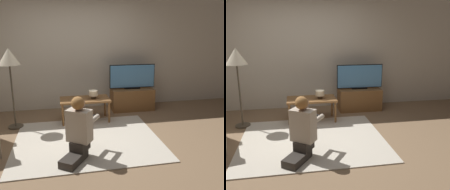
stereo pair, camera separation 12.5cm
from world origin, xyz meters
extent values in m
plane|color=#896B4C|center=(0.00, 0.00, 0.00)|extent=(10.00, 10.00, 0.00)
cube|color=beige|center=(0.00, 1.93, 1.30)|extent=(10.00, 0.06, 2.60)
cube|color=beige|center=(0.00, 0.00, 0.01)|extent=(2.39, 1.99, 0.02)
cube|color=brown|center=(1.20, 1.48, 0.25)|extent=(0.96, 0.46, 0.49)
cube|color=black|center=(1.20, 1.48, 0.51)|extent=(0.36, 0.08, 0.04)
cube|color=black|center=(1.20, 1.49, 0.79)|extent=(1.05, 0.03, 0.53)
cube|color=#4C8CC6|center=(1.20, 1.48, 0.79)|extent=(1.02, 0.04, 0.50)
cube|color=brown|center=(0.06, 0.94, 0.45)|extent=(0.98, 0.54, 0.04)
cylinder|color=brown|center=(-0.39, 0.71, 0.22)|extent=(0.04, 0.04, 0.44)
cylinder|color=brown|center=(0.51, 0.71, 0.22)|extent=(0.04, 0.04, 0.44)
cylinder|color=brown|center=(-0.39, 1.16, 0.22)|extent=(0.04, 0.04, 0.44)
cylinder|color=brown|center=(0.51, 1.16, 0.22)|extent=(0.04, 0.04, 0.44)
cylinder|color=#4C4233|center=(-1.28, 0.85, 0.01)|extent=(0.28, 0.28, 0.03)
cylinder|color=#4C4233|center=(-1.28, 0.85, 0.74)|extent=(0.03, 0.03, 1.42)
cone|color=beige|center=(-1.28, 0.85, 1.35)|extent=(0.39, 0.39, 0.30)
cube|color=#332D28|center=(-0.27, -0.71, 0.07)|extent=(0.44, 0.51, 0.11)
cube|color=#332D28|center=(-0.17, -0.56, 0.20)|extent=(0.32, 0.32, 0.14)
cube|color=#C1B29E|center=(-0.17, -0.56, 0.50)|extent=(0.39, 0.36, 0.46)
sphere|color=tan|center=(-0.17, -0.56, 0.82)|extent=(0.18, 0.18, 0.18)
sphere|color=#9E6B38|center=(-0.18, -0.58, 0.83)|extent=(0.19, 0.19, 0.19)
cube|color=black|center=(0.04, -0.26, 0.52)|extent=(0.13, 0.11, 0.04)
cylinder|color=#C1B29E|center=(0.05, -0.41, 0.52)|extent=(0.23, 0.29, 0.07)
cylinder|color=#C1B29E|center=(-0.12, -0.30, 0.52)|extent=(0.23, 0.29, 0.07)
cylinder|color=#4C3823|center=(0.23, 0.90, 0.50)|extent=(0.10, 0.10, 0.06)
cylinder|color=beige|center=(0.23, 0.90, 0.59)|extent=(0.18, 0.18, 0.11)
cube|color=black|center=(-0.14, 0.83, 0.48)|extent=(0.04, 0.15, 0.02)
camera|label=1|loc=(-0.39, -3.88, 1.82)|focal=40.00mm
camera|label=2|loc=(-0.27, -3.90, 1.82)|focal=40.00mm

